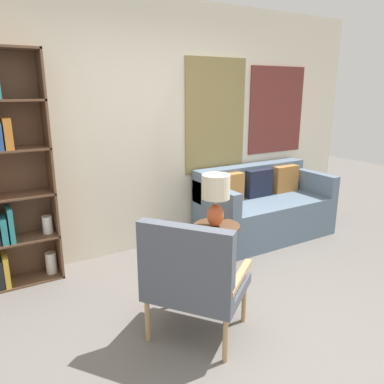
# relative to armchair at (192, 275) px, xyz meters

# --- Properties ---
(ground_plane) EXTENTS (14.00, 14.00, 0.00)m
(ground_plane) POSITION_rel_armchair_xyz_m (0.24, -0.28, -0.52)
(ground_plane) COLOR #66605B
(wall_back) EXTENTS (6.40, 0.08, 2.70)m
(wall_back) POSITION_rel_armchair_xyz_m (0.30, 1.75, 0.83)
(wall_back) COLOR silver
(wall_back) RESTS_ON ground_plane
(armchair) EXTENTS (0.86, 0.88, 0.93)m
(armchair) POSITION_rel_armchair_xyz_m (0.00, 0.00, 0.00)
(armchair) COLOR tan
(armchair) RESTS_ON ground_plane
(couch) EXTENTS (1.63, 0.81, 0.85)m
(couch) POSITION_rel_armchair_xyz_m (1.81, 1.32, -0.18)
(couch) COLOR slate
(couch) RESTS_ON ground_plane
(side_table) EXTENTS (0.45, 0.45, 0.51)m
(side_table) POSITION_rel_armchair_xyz_m (0.74, 0.76, -0.08)
(side_table) COLOR brown
(side_table) RESTS_ON ground_plane
(table_lamp) EXTENTS (0.27, 0.27, 0.51)m
(table_lamp) POSITION_rel_armchair_xyz_m (0.71, 0.75, 0.30)
(table_lamp) COLOR #C65128
(table_lamp) RESTS_ON side_table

